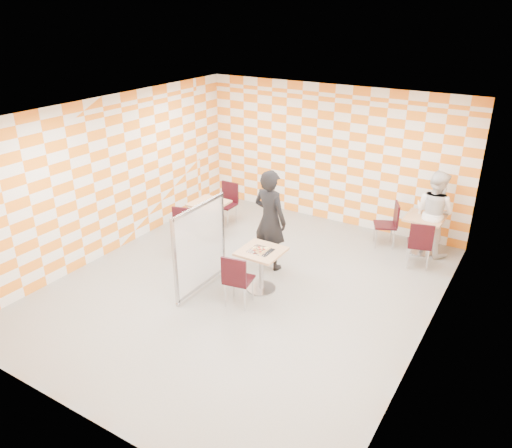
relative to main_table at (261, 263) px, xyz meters
The scene contains 15 objects.
room_shell 1.12m from the main_table, 120.81° to the left, with size 7.00×7.00×7.00m.
main_table is the anchor object (origin of this frame).
second_table 3.47m from the main_table, 55.48° to the left, with size 0.70×0.70×0.75m.
empty_table 2.42m from the main_table, 147.38° to the left, with size 0.70×0.70×0.75m.
chair_main_front 0.66m from the main_table, 95.36° to the right, with size 0.49×0.50×0.92m.
chair_second_front 3.00m from the main_table, 45.98° to the left, with size 0.52×0.53×0.92m.
chair_second_side 3.09m from the main_table, 64.48° to the left, with size 0.57×0.56×0.92m.
chair_empty_near 2.15m from the main_table, 164.86° to the left, with size 0.52×0.53×0.92m.
chair_empty_far 2.94m from the main_table, 135.49° to the left, with size 0.42×0.43×0.92m.
partition 1.06m from the main_table, 150.74° to the right, with size 0.08×1.38×1.55m.
man_dark 0.95m from the main_table, 110.32° to the left, with size 0.68×0.45×1.88m, color black.
man_white 3.64m from the main_table, 54.65° to the left, with size 0.81×0.63×1.67m, color white.
pizza_on_foil 0.26m from the main_table, 90.13° to the right, with size 0.40×0.40×0.04m.
sport_bottle 3.52m from the main_table, 58.44° to the left, with size 0.06×0.06×0.20m.
soda_bottle 3.54m from the main_table, 54.35° to the left, with size 0.07×0.07×0.23m.
Camera 1 is at (4.05, -6.27, 4.53)m, focal length 35.00 mm.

